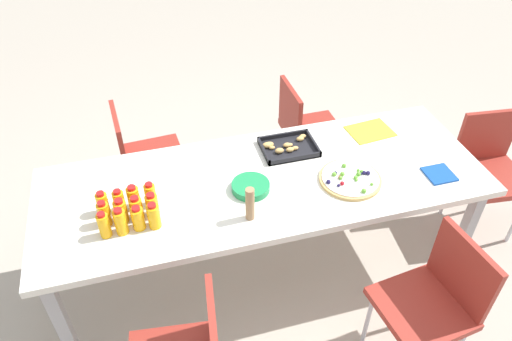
% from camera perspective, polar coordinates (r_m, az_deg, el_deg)
% --- Properties ---
extents(ground_plane, '(12.00, 12.00, 0.00)m').
position_cam_1_polar(ground_plane, '(3.14, 0.86, -11.51)').
color(ground_plane, '#B2A899').
extents(party_table, '(2.41, 0.85, 0.76)m').
position_cam_1_polar(party_table, '(2.64, 1.01, -2.06)').
color(party_table, silver).
rests_on(party_table, ground_plane).
extents(chair_far_right, '(0.40, 0.40, 0.83)m').
position_cam_1_polar(chair_far_right, '(3.45, 5.77, 5.15)').
color(chair_far_right, maroon).
rests_on(chair_far_right, ground_plane).
extents(chair_near_right, '(0.45, 0.45, 0.83)m').
position_cam_1_polar(chair_near_right, '(2.55, 20.39, -13.85)').
color(chair_near_right, maroon).
rests_on(chair_near_right, ground_plane).
extents(chair_far_left, '(0.43, 0.43, 0.83)m').
position_cam_1_polar(chair_far_left, '(3.27, -13.35, 1.90)').
color(chair_far_left, maroon).
rests_on(chair_far_left, ground_plane).
extents(chair_end, '(0.44, 0.44, 0.83)m').
position_cam_1_polar(chair_end, '(3.44, 25.79, 0.63)').
color(chair_end, maroon).
rests_on(chair_end, ground_plane).
extents(juice_bottle_0, '(0.05, 0.05, 0.14)m').
position_cam_1_polar(juice_bottle_0, '(2.37, -17.50, -6.16)').
color(juice_bottle_0, '#F9AC14').
rests_on(juice_bottle_0, party_table).
extents(juice_bottle_1, '(0.06, 0.06, 0.15)m').
position_cam_1_polar(juice_bottle_1, '(2.36, -15.69, -5.83)').
color(juice_bottle_1, '#F9AE14').
rests_on(juice_bottle_1, party_table).
extents(juice_bottle_2, '(0.06, 0.06, 0.14)m').
position_cam_1_polar(juice_bottle_2, '(2.36, -13.76, -5.51)').
color(juice_bottle_2, '#F9AD14').
rests_on(juice_bottle_2, party_table).
extents(juice_bottle_3, '(0.06, 0.06, 0.14)m').
position_cam_1_polar(juice_bottle_3, '(2.35, -11.98, -5.27)').
color(juice_bottle_3, '#F9AE14').
rests_on(juice_bottle_3, party_table).
extents(juice_bottle_4, '(0.06, 0.06, 0.14)m').
position_cam_1_polar(juice_bottle_4, '(2.42, -17.48, -4.91)').
color(juice_bottle_4, '#FAAB14').
rests_on(juice_bottle_4, party_table).
extents(juice_bottle_5, '(0.06, 0.06, 0.14)m').
position_cam_1_polar(juice_bottle_5, '(2.42, -15.65, -4.64)').
color(juice_bottle_5, '#F9AB14').
rests_on(juice_bottle_5, party_table).
extents(juice_bottle_6, '(0.06, 0.06, 0.13)m').
position_cam_1_polar(juice_bottle_6, '(2.41, -13.92, -4.35)').
color(juice_bottle_6, '#F9AE14').
rests_on(juice_bottle_6, party_table).
extents(juice_bottle_7, '(0.06, 0.06, 0.14)m').
position_cam_1_polar(juice_bottle_7, '(2.41, -12.14, -4.05)').
color(juice_bottle_7, '#FAAB14').
rests_on(juice_bottle_7, party_table).
extents(juice_bottle_8, '(0.06, 0.06, 0.13)m').
position_cam_1_polar(juice_bottle_8, '(2.49, -17.63, -3.72)').
color(juice_bottle_8, '#F9AE14').
rests_on(juice_bottle_8, party_table).
extents(juice_bottle_9, '(0.06, 0.06, 0.13)m').
position_cam_1_polar(juice_bottle_9, '(2.47, -15.83, -3.53)').
color(juice_bottle_9, '#FAAE14').
rests_on(juice_bottle_9, party_table).
extents(juice_bottle_10, '(0.06, 0.06, 0.14)m').
position_cam_1_polar(juice_bottle_10, '(2.47, -14.25, -3.11)').
color(juice_bottle_10, '#F9AE14').
rests_on(juice_bottle_10, party_table).
extents(juice_bottle_11, '(0.06, 0.06, 0.14)m').
position_cam_1_polar(juice_bottle_11, '(2.46, -12.34, -2.83)').
color(juice_bottle_11, '#F9AF14').
rests_on(juice_bottle_11, party_table).
extents(fruit_pizza, '(0.33, 0.33, 0.05)m').
position_cam_1_polar(fruit_pizza, '(2.63, 11.05, -0.96)').
color(fruit_pizza, tan).
rests_on(fruit_pizza, party_table).
extents(snack_tray, '(0.31, 0.24, 0.04)m').
position_cam_1_polar(snack_tray, '(2.80, 3.70, 2.76)').
color(snack_tray, black).
rests_on(snack_tray, party_table).
extents(plate_stack, '(0.20, 0.20, 0.04)m').
position_cam_1_polar(plate_stack, '(2.52, -0.64, -1.93)').
color(plate_stack, '#1E8C4C').
rests_on(plate_stack, party_table).
extents(napkin_stack, '(0.15, 0.15, 0.01)m').
position_cam_1_polar(napkin_stack, '(2.80, 20.81, -0.40)').
color(napkin_stack, '#194CA5').
rests_on(napkin_stack, party_table).
extents(cardboard_tube, '(0.04, 0.04, 0.19)m').
position_cam_1_polar(cardboard_tube, '(2.32, -0.72, -3.97)').
color(cardboard_tube, '#9E7A56').
rests_on(cardboard_tube, party_table).
extents(paper_folder, '(0.28, 0.23, 0.01)m').
position_cam_1_polar(paper_folder, '(3.03, 13.32, 4.55)').
color(paper_folder, yellow).
rests_on(paper_folder, party_table).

